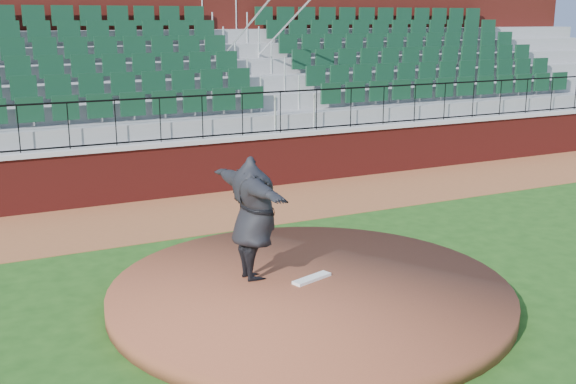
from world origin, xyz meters
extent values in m
plane|color=#1E4915|center=(0.00, 0.00, 0.00)|extent=(90.00, 90.00, 0.00)
cube|color=brown|center=(0.00, 5.40, 0.01)|extent=(34.00, 3.20, 0.01)
cube|color=maroon|center=(0.00, 7.00, 0.60)|extent=(34.00, 0.35, 1.20)
cube|color=#B7B7B7|center=(0.00, 7.00, 1.25)|extent=(34.00, 0.45, 0.10)
cube|color=maroon|center=(0.00, 12.52, 2.75)|extent=(34.00, 0.50, 5.50)
cylinder|color=brown|center=(-0.33, 0.09, 0.12)|extent=(5.87, 5.87, 0.25)
cube|color=white|center=(-0.22, 0.26, 0.27)|extent=(0.69, 0.36, 0.04)
imported|color=black|center=(-0.96, 0.71, 1.19)|extent=(0.67, 2.31, 1.87)
camera|label=1|loc=(-4.88, -8.36, 4.06)|focal=43.61mm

